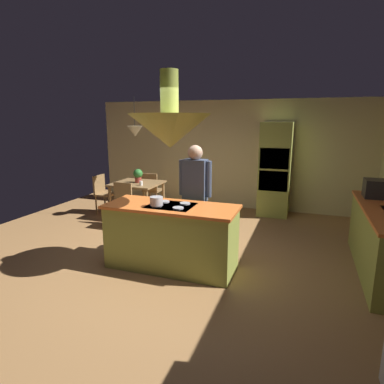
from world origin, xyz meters
name	(u,v)px	position (x,y,z in m)	size (l,w,h in m)	color
ground	(177,261)	(0.00, 0.00, 0.00)	(8.16, 8.16, 0.00)	#9E7042
wall_back	(230,155)	(0.00, 3.45, 1.27)	(6.80, 0.10, 2.55)	beige
kitchen_island	(171,236)	(0.00, -0.20, 0.47)	(1.87, 0.77, 0.95)	#939E42
oven_tower	(275,170)	(1.10, 3.04, 1.03)	(0.66, 0.62, 2.05)	#939E42
dining_table	(137,187)	(-1.70, 1.90, 0.66)	(0.99, 0.93, 0.76)	olive
person_at_island	(195,192)	(0.13, 0.45, 0.99)	(0.53, 0.23, 1.72)	tan
range_hood	(170,129)	(0.00, -0.20, 1.98)	(1.10, 1.10, 1.00)	#939E42
pendant_light_over_table	(135,131)	(-1.70, 1.90, 1.86)	(0.32, 0.32, 0.82)	beige
chair_facing_island	(121,201)	(-1.70, 1.21, 0.50)	(0.40, 0.40, 0.87)	olive
chair_by_back_wall	(151,188)	(-1.70, 2.59, 0.50)	(0.40, 0.40, 0.87)	olive
chair_at_corner	(103,191)	(-2.58, 1.90, 0.50)	(0.40, 0.40, 0.87)	olive
potted_plant_on_table	(138,175)	(-1.68, 1.92, 0.93)	(0.20, 0.20, 0.30)	#99382D
cup_on_table	(141,183)	(-1.48, 1.67, 0.81)	(0.07, 0.07, 0.09)	white
microwave_on_counter	(381,189)	(2.84, 1.28, 1.07)	(0.46, 0.36, 0.28)	#232326
cooking_pot_on_cooktop	(156,201)	(-0.16, -0.33, 1.01)	(0.18, 0.18, 0.12)	#B2B2B7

